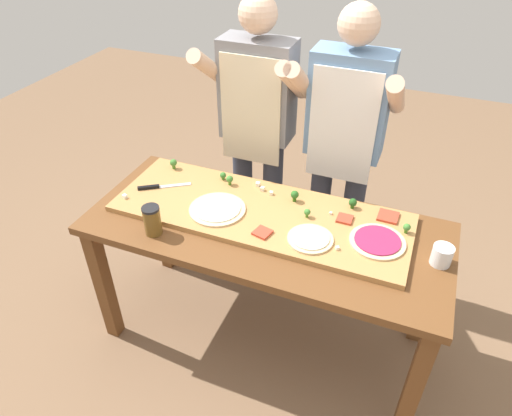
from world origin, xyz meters
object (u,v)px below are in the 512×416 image
Objects in this scene: pizza_slice_far_right at (345,219)px; cheese_crumble_d at (125,196)px; prep_table at (265,243)px; broccoli_floret_front_right at (173,163)px; broccoli_floret_back_mid at (223,175)px; broccoli_floret_front_left at (407,228)px; chefs_knife at (157,187)px; sauce_jar at (152,220)px; pizza_whole_white_garlic at (217,209)px; pizza_whole_cheese_artichoke at (310,239)px; cheese_crumble_e at (337,248)px; cheese_crumble_b at (331,213)px; cheese_crumble_c at (262,189)px; pizza_whole_beet_magenta at (377,241)px; flour_cup at (442,256)px; broccoli_floret_back_left at (307,212)px; broccoli_floret_center_left at (295,195)px; pizza_slice_center at (388,216)px; broccoli_floret_front_mid at (230,179)px; broccoli_floret_center_right at (353,203)px; pizza_slice_near_right at (262,232)px; cook_left at (257,120)px; cheese_crumble_a at (271,193)px; cheese_crumble_f at (258,184)px; cook_right at (344,136)px.

pizza_slice_far_right is 3.69× the size of cheese_crumble_d.
broccoli_floret_front_right is at bearing 158.63° from prep_table.
broccoli_floret_front_left reaches higher than broccoli_floret_back_mid.
chefs_knife is 1.65× the size of sauce_jar.
pizza_whole_white_garlic is 0.48m from pizza_whole_cheese_artichoke.
chefs_knife is 0.20m from broccoli_floret_front_right.
cheese_crumble_e is at bearing -7.08° from chefs_knife.
cheese_crumble_b is at bearing 166.02° from pizza_slice_far_right.
cheese_crumble_c reaches higher than pizza_whole_white_garlic.
flour_cup is (0.27, -0.00, 0.00)m from pizza_whole_beet_magenta.
broccoli_floret_back_left is (-0.45, -0.06, -0.00)m from broccoli_floret_front_left.
broccoli_floret_front_right is (-0.87, 0.30, 0.03)m from pizza_whole_cheese_artichoke.
broccoli_floret_back_mid is 0.72× the size of broccoli_floret_center_left.
cheese_crumble_c is at bearing 147.05° from cheese_crumble_e.
cheese_crumble_c is (-0.63, -0.01, 0.00)m from pizza_slice_center.
broccoli_floret_center_left is 0.20m from cheese_crumble_b.
broccoli_floret_front_mid reaches higher than pizza_slice_center.
broccoli_floret_center_right reaches higher than cheese_crumble_d.
broccoli_floret_back_mid is at bearing 151.94° from pizza_whole_cheese_artichoke.
pizza_slice_near_right is at bearing -146.82° from pizza_slice_center.
flour_cup reaches higher than broccoli_floret_front_mid.
cook_left is (0.43, 0.72, 0.17)m from cheese_crumble_d.
prep_table is 6.25× the size of pizza_whole_white_garlic.
cheese_crumble_e is (0.09, -0.23, 0.00)m from cheese_crumble_b.
cheese_crumble_a is at bearing 16.01° from chefs_knife.
sauce_jar reaches higher than cheese_crumble_a.
prep_table is at bearing -36.52° from broccoli_floret_back_mid.
cheese_crumble_d is at bearing -104.47° from broccoli_floret_front_right.
pizza_slice_far_right is 1.09m from cheese_crumble_d.
prep_table is 37.22× the size of broccoli_floret_back_left.
cheese_crumble_b is 0.38m from cheese_crumble_c.
cheese_crumble_d is at bearing -159.94° from broccoli_floret_center_left.
broccoli_floret_center_right is 0.93× the size of broccoli_floret_front_right.
pizza_slice_far_right is at bearing -177.88° from broccoli_floret_front_left.
cheese_crumble_f reaches higher than cheese_crumble_a.
broccoli_floret_front_mid reaches higher than broccoli_floret_back_left.
broccoli_floret_front_left is (0.87, 0.16, 0.02)m from pizza_whole_white_garlic.
pizza_slice_far_right is 0.69m from broccoli_floret_back_mid.
broccoli_floret_center_left reaches higher than chefs_knife.
broccoli_floret_back_mid is 0.03× the size of cook_right.
pizza_slice_near_right is 3.54× the size of cheese_crumble_f.
cheese_crumble_a is at bearing 170.15° from pizza_slice_far_right.
broccoli_floret_front_left is at bearing -4.93° from cheese_crumble_a.
flour_cup is at bearing -28.82° from cook_left.
cheese_crumble_f reaches higher than pizza_slice_near_right.
flour_cup is (0.51, -0.13, 0.01)m from cheese_crumble_b.
broccoli_floret_back_left is at bearing 3.58° from chefs_knife.
pizza_whole_beet_magenta is at bearing -26.92° from cheese_crumble_b.
broccoli_floret_back_left reaches higher than pizza_slice_near_right.
sauce_jar reaches higher than broccoli_floret_front_right.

